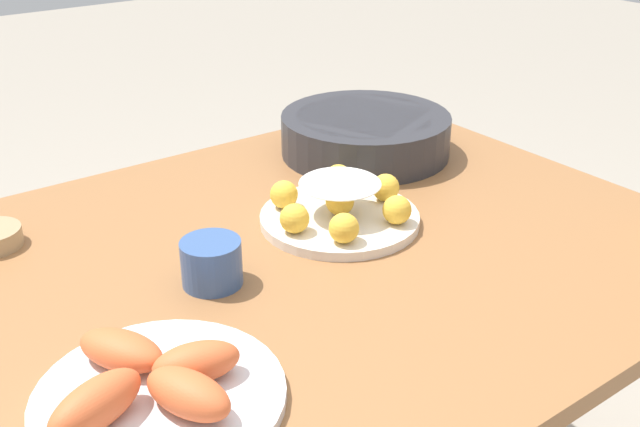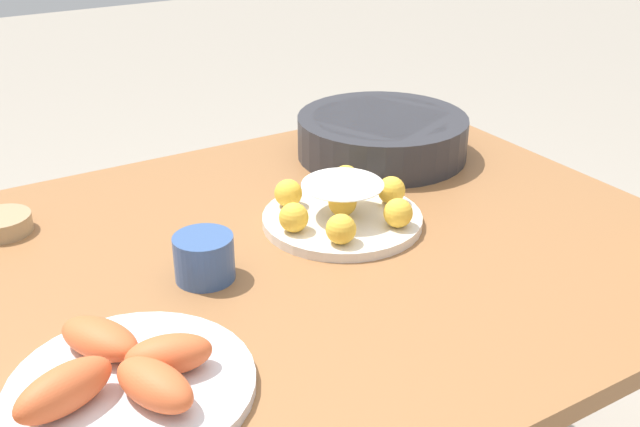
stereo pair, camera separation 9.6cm
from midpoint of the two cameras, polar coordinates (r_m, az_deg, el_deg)
dining_table at (r=1.20m, az=-3.87°, el=-7.18°), size 1.22×0.93×0.75m
cake_plate at (r=1.21m, az=-0.73°, el=0.38°), size 0.26×0.26×0.08m
serving_bowl at (r=1.49m, az=1.64°, el=6.14°), size 0.33×0.33×0.08m
seafood_platter at (r=0.87m, az=-15.74°, el=-12.76°), size 0.28×0.28×0.07m
cup_far at (r=1.06m, az=-10.85°, el=-3.76°), size 0.09×0.09×0.07m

